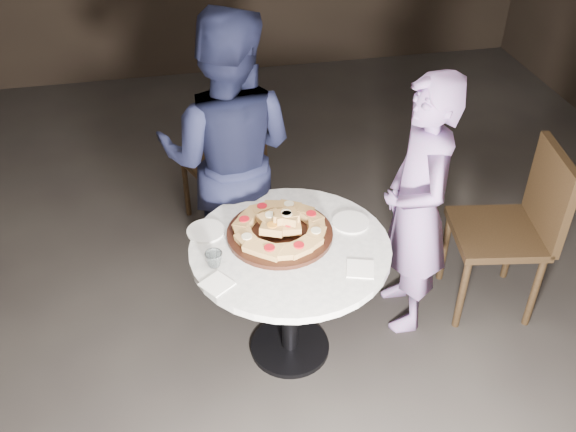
{
  "coord_description": "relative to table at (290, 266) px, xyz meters",
  "views": [
    {
      "loc": [
        -0.42,
        -2.26,
        2.55
      ],
      "look_at": [
        0.04,
        0.01,
        0.83
      ],
      "focal_mm": 40.0,
      "sensor_mm": 36.0,
      "label": 1
    }
  ],
  "objects": [
    {
      "name": "floor",
      "position": [
        -0.04,
        0.04,
        -0.57
      ],
      "size": [
        7.0,
        7.0,
        0.0
      ],
      "primitive_type": "plane",
      "color": "black",
      "rests_on": "ground"
    },
    {
      "name": "table",
      "position": [
        0.0,
        0.0,
        0.0
      ],
      "size": [
        1.18,
        1.18,
        0.7
      ],
      "rotation": [
        0.0,
        0.0,
        -0.33
      ],
      "color": "black",
      "rests_on": "ground"
    },
    {
      "name": "serving_board",
      "position": [
        -0.03,
        0.08,
        0.14
      ],
      "size": [
        0.53,
        0.53,
        0.02
      ],
      "primitive_type": "cylinder",
      "rotation": [
        0.0,
        0.0,
        -0.07
      ],
      "color": "black",
      "rests_on": "table"
    },
    {
      "name": "focaccia_pile",
      "position": [
        -0.03,
        0.08,
        0.18
      ],
      "size": [
        0.44,
        0.44,
        0.12
      ],
      "rotation": [
        0.0,
        0.0,
        0.33
      ],
      "color": "#B58446",
      "rests_on": "serving_board"
    },
    {
      "name": "plate_left",
      "position": [
        -0.37,
        0.18,
        0.13
      ],
      "size": [
        0.19,
        0.19,
        0.01
      ],
      "primitive_type": "cylinder",
      "rotation": [
        0.0,
        0.0,
        -0.04
      ],
      "color": "white",
      "rests_on": "table"
    },
    {
      "name": "plate_right",
      "position": [
        0.32,
        0.1,
        0.13
      ],
      "size": [
        0.22,
        0.22,
        0.01
      ],
      "primitive_type": "cylinder",
      "rotation": [
        0.0,
        0.0,
        -0.24
      ],
      "color": "white",
      "rests_on": "table"
    },
    {
      "name": "water_glass",
      "position": [
        -0.35,
        -0.07,
        0.17
      ],
      "size": [
        0.1,
        0.1,
        0.07
      ],
      "primitive_type": "imported",
      "rotation": [
        0.0,
        0.0,
        -0.4
      ],
      "color": "silver",
      "rests_on": "table"
    },
    {
      "name": "napkin_near",
      "position": [
        -0.36,
        -0.2,
        0.13
      ],
      "size": [
        0.16,
        0.16,
        0.01
      ],
      "primitive_type": "cube",
      "rotation": [
        0.0,
        0.0,
        0.63
      ],
      "color": "white",
      "rests_on": "table"
    },
    {
      "name": "napkin_far",
      "position": [
        0.27,
        -0.22,
        0.13
      ],
      "size": [
        0.15,
        0.15,
        0.01
      ],
      "primitive_type": "cube",
      "rotation": [
        0.0,
        0.0,
        -0.3
      ],
      "color": "white",
      "rests_on": "table"
    },
    {
      "name": "chair_far",
      "position": [
        -0.16,
        1.11,
        -0.06
      ],
      "size": [
        0.54,
        0.55,
        0.87
      ],
      "rotation": [
        0.0,
        0.0,
        3.55
      ],
      "color": "black",
      "rests_on": "ground"
    },
    {
      "name": "chair_right",
      "position": [
        1.23,
        0.12,
        -0.01
      ],
      "size": [
        0.53,
        0.52,
        0.96
      ],
      "rotation": [
        0.0,
        0.0,
        -1.73
      ],
      "color": "black",
      "rests_on": "ground"
    },
    {
      "name": "diner_navy",
      "position": [
        -0.19,
        0.67,
        0.23
      ],
      "size": [
        0.92,
        0.81,
        1.59
      ],
      "primitive_type": "imported",
      "rotation": [
        0.0,
        0.0,
        2.83
      ],
      "color": "black",
      "rests_on": "ground"
    },
    {
      "name": "diner_teal",
      "position": [
        0.66,
        0.14,
        0.14
      ],
      "size": [
        0.38,
        0.54,
        1.41
      ],
      "primitive_type": "imported",
      "rotation": [
        0.0,
        0.0,
        -1.65
      ],
      "color": "#8268A4",
      "rests_on": "ground"
    }
  ]
}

